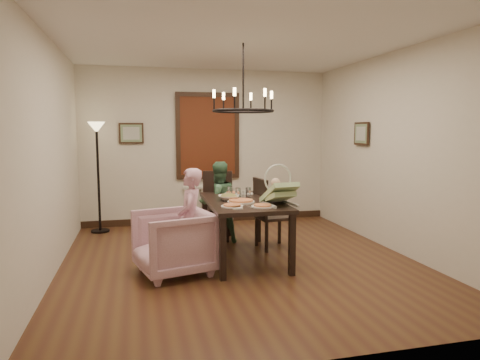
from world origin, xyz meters
name	(u,v)px	position (x,y,z in m)	size (l,w,h in m)	color
room_shell	(233,153)	(0.00, 0.37, 1.40)	(4.51, 5.00, 2.81)	#492619
dining_table	(243,207)	(0.08, 0.12, 0.70)	(0.98, 1.70, 0.79)	black
chair_far	(216,205)	(-0.08, 1.22, 0.53)	(0.47, 0.47, 1.07)	black
chair_right	(273,213)	(0.63, 0.52, 0.52)	(0.45, 0.45, 1.03)	black
armchair	(173,242)	(-0.88, -0.28, 0.38)	(0.82, 0.84, 0.76)	#DEAAC0
elderly_woman	(190,229)	(-0.67, -0.22, 0.52)	(0.38, 0.25, 1.04)	#D697AD
seated_man	(218,210)	(-0.10, 0.97, 0.51)	(0.50, 0.39, 1.03)	#42704E
baby_bouncer	(279,191)	(0.42, -0.32, 0.96)	(0.39, 0.53, 0.35)	#B0D694
salad_bowl	(229,197)	(-0.11, 0.16, 0.83)	(0.32, 0.32, 0.08)	white
pizza_platter	(241,201)	(0.00, -0.06, 0.81)	(0.35, 0.35, 0.04)	tan
drinking_glass	(238,193)	(0.04, 0.26, 0.86)	(0.08, 0.08, 0.15)	silver
window_blinds	(208,136)	(0.00, 2.46, 1.60)	(1.00, 0.03, 1.40)	#5D1D12
radiator	(208,203)	(0.00, 2.48, 0.35)	(0.92, 0.12, 0.62)	silver
picture_back	(131,133)	(-1.35, 2.47, 1.65)	(0.42, 0.03, 0.36)	black
picture_right	(362,134)	(2.21, 0.90, 1.65)	(0.42, 0.03, 0.36)	black
floor_lamp	(98,179)	(-1.90, 2.15, 0.90)	(0.30, 0.30, 1.80)	black
chandelier	(243,111)	(0.08, 0.12, 1.95)	(0.80, 0.80, 0.04)	black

